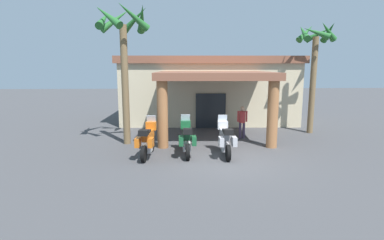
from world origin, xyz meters
name	(u,v)px	position (x,y,z in m)	size (l,w,h in m)	color
ground_plane	(227,160)	(0.00, 0.00, 0.00)	(80.00, 80.00, 0.00)	#424244
motel_building	(208,88)	(0.08, 9.08, 2.22)	(11.73, 10.93, 4.32)	beige
motorcycle_orange	(148,140)	(-3.22, 0.64, 0.70)	(0.76, 2.21, 1.61)	black
motorcycle_green	(187,139)	(-1.61, 0.85, 0.70)	(0.71, 2.21, 1.61)	black
motorcycle_silver	(225,139)	(0.01, 0.66, 0.70)	(0.70, 2.21, 1.61)	black
pedestrian	(242,120)	(1.36, 3.78, 0.97)	(0.53, 0.32, 1.68)	#3F334C
palm_tree_near_portico	(315,51)	(5.48, 4.94, 4.51)	(2.02, 2.17, 6.08)	brown
palm_tree_roadside	(124,40)	(-4.44, 2.93, 4.90)	(2.59, 2.64, 6.55)	brown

